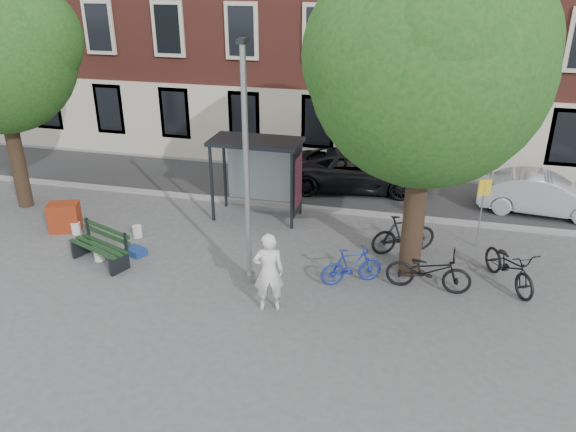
# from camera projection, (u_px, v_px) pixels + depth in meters

# --- Properties ---
(ground) EXTENTS (90.00, 90.00, 0.00)m
(ground) POSITION_uv_depth(u_px,v_px,m) (250.00, 281.00, 14.67)
(ground) COLOR #4C4C4F
(ground) RESTS_ON ground
(road) EXTENTS (40.00, 4.00, 0.01)m
(road) POSITION_uv_depth(u_px,v_px,m) (307.00, 187.00, 20.87)
(road) COLOR #28282B
(road) RESTS_ON ground
(curb_near) EXTENTS (40.00, 0.25, 0.12)m
(curb_near) POSITION_uv_depth(u_px,v_px,m) (294.00, 206.00, 19.07)
(curb_near) COLOR gray
(curb_near) RESTS_ON ground
(curb_far) EXTENTS (40.00, 0.25, 0.12)m
(curb_far) POSITION_uv_depth(u_px,v_px,m) (317.00, 169.00, 22.62)
(curb_far) COLOR gray
(curb_far) RESTS_ON ground
(lamppost) EXTENTS (0.28, 0.35, 6.11)m
(lamppost) POSITION_uv_depth(u_px,v_px,m) (247.00, 181.00, 13.53)
(lamppost) COLOR #9EA0A3
(lamppost) RESTS_ON ground
(tree_right) EXTENTS (5.76, 5.60, 8.20)m
(tree_right) POSITION_uv_depth(u_px,v_px,m) (430.00, 59.00, 12.72)
(tree_right) COLOR black
(tree_right) RESTS_ON ground
(bus_shelter) EXTENTS (2.85, 1.45, 2.62)m
(bus_shelter) POSITION_uv_depth(u_px,v_px,m) (269.00, 161.00, 17.66)
(bus_shelter) COLOR #1E2328
(bus_shelter) RESTS_ON ground
(painter) EXTENTS (0.84, 0.67, 1.99)m
(painter) POSITION_uv_depth(u_px,v_px,m) (269.00, 272.00, 13.11)
(painter) COLOR silver
(painter) RESTS_ON ground
(bench) EXTENTS (2.03, 1.29, 1.00)m
(bench) POSITION_uv_depth(u_px,v_px,m) (101.00, 247.00, 15.42)
(bench) COLOR #1E2328
(bench) RESTS_ON ground
(bike_a) EXTENTS (2.14, 0.81, 1.11)m
(bike_a) POSITION_uv_depth(u_px,v_px,m) (429.00, 270.00, 14.07)
(bike_a) COLOR black
(bike_a) RESTS_ON ground
(bike_b) EXTENTS (1.69, 1.20, 1.00)m
(bike_b) POSITION_uv_depth(u_px,v_px,m) (352.00, 266.00, 14.40)
(bike_b) COLOR navy
(bike_b) RESTS_ON ground
(bike_c) EXTENTS (1.61, 2.23, 1.12)m
(bike_c) POSITION_uv_depth(u_px,v_px,m) (510.00, 266.00, 14.27)
(bike_c) COLOR black
(bike_c) RESTS_ON ground
(bike_d) EXTENTS (1.97, 1.39, 1.16)m
(bike_d) POSITION_uv_depth(u_px,v_px,m) (404.00, 234.00, 15.93)
(bike_d) COLOR black
(bike_d) RESTS_ON ground
(car_dark) EXTENTS (5.45, 3.06, 1.44)m
(car_dark) POSITION_uv_depth(u_px,v_px,m) (358.00, 170.00, 20.55)
(car_dark) COLOR black
(car_dark) RESTS_ON ground
(car_silver) EXTENTS (4.21, 1.79, 1.35)m
(car_silver) POSITION_uv_depth(u_px,v_px,m) (543.00, 194.00, 18.46)
(car_silver) COLOR #B3B4BB
(car_silver) RESTS_ON ground
(red_stand) EXTENTS (1.06, 0.88, 0.90)m
(red_stand) POSITION_uv_depth(u_px,v_px,m) (65.00, 217.00, 17.31)
(red_stand) COLOR maroon
(red_stand) RESTS_ON ground
(blue_crate) EXTENTS (0.67, 0.59, 0.20)m
(blue_crate) POSITION_uv_depth(u_px,v_px,m) (136.00, 251.00, 15.98)
(blue_crate) COLOR navy
(blue_crate) RESTS_ON ground
(bucket_a) EXTENTS (0.32, 0.32, 0.36)m
(bucket_a) POSITION_uv_depth(u_px,v_px,m) (99.00, 254.00, 15.65)
(bucket_a) COLOR silver
(bucket_a) RESTS_ON ground
(bucket_b) EXTENTS (0.34, 0.34, 0.36)m
(bucket_b) POSITION_uv_depth(u_px,v_px,m) (76.00, 228.00, 17.21)
(bucket_b) COLOR silver
(bucket_b) RESTS_ON ground
(bucket_c) EXTENTS (0.37, 0.37, 0.36)m
(bucket_c) POSITION_uv_depth(u_px,v_px,m) (137.00, 231.00, 17.00)
(bucket_c) COLOR silver
(bucket_c) RESTS_ON ground
(notice_sign) EXTENTS (0.35, 0.15, 2.09)m
(notice_sign) POSITION_uv_depth(u_px,v_px,m) (483.00, 198.00, 15.85)
(notice_sign) COLOR #9EA0A3
(notice_sign) RESTS_ON ground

